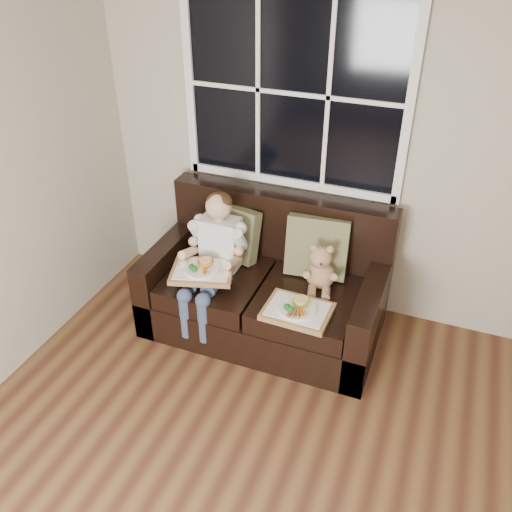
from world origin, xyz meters
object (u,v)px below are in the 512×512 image
at_px(loveseat, 267,290).
at_px(tray_left, 202,270).
at_px(teddy_bear, 320,270).
at_px(child, 215,249).
at_px(tray_right, 298,310).

height_order(loveseat, tray_left, loveseat).
relative_size(loveseat, teddy_bear, 4.74).
bearing_deg(loveseat, child, -161.18).
bearing_deg(tray_left, teddy_bear, 3.20).
bearing_deg(tray_right, teddy_bear, 83.45).
distance_m(loveseat, tray_left, 0.54).
xyz_separation_m(loveseat, tray_left, (-0.38, -0.28, 0.27)).
relative_size(child, tray_right, 2.06).
xyz_separation_m(loveseat, teddy_bear, (0.39, -0.01, 0.28)).
relative_size(loveseat, tray_left, 3.35).
xyz_separation_m(child, tray_left, (-0.02, -0.16, -0.08)).
bearing_deg(tray_right, child, 163.68).
relative_size(teddy_bear, tray_right, 0.80).
distance_m(loveseat, tray_right, 0.52).
bearing_deg(teddy_bear, tray_left, -173.38).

